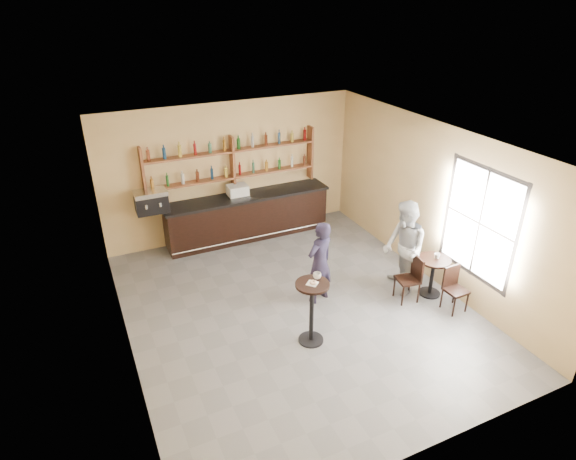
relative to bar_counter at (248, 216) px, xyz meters
name	(u,v)px	position (x,y,z in m)	size (l,w,h in m)	color
floor	(296,308)	(-0.24, -3.15, -0.54)	(7.00, 7.00, 0.00)	slate
ceiling	(298,143)	(-0.24, -3.15, 2.66)	(7.00, 7.00, 0.00)	white
wall_back	(231,171)	(-0.24, 0.35, 1.06)	(7.00, 7.00, 0.00)	tan
wall_front	(430,359)	(-0.24, -6.65, 1.06)	(7.00, 7.00, 0.00)	tan
wall_left	(118,272)	(-3.24, -3.15, 1.06)	(7.00, 7.00, 0.00)	tan
wall_right	(434,204)	(2.76, -3.15, 1.06)	(7.00, 7.00, 0.00)	tan
window_pane	(480,223)	(2.76, -4.35, 1.16)	(2.00, 2.00, 0.00)	white
window_frame	(479,223)	(2.75, -4.35, 1.16)	(0.04, 1.70, 2.10)	black
shelf_unit	(233,164)	(-0.24, 0.22, 1.27)	(4.00, 0.26, 1.40)	brown
liquor_bottles	(232,157)	(-0.24, 0.22, 1.44)	(3.68, 0.10, 1.00)	#8C5919
bar_counter	(248,216)	(0.00, 0.00, 0.00)	(3.98, 0.78, 1.08)	black
espresso_machine	(151,201)	(-2.17, 0.00, 0.78)	(0.68, 0.44, 0.48)	black
pastry_case	(238,191)	(-0.22, 0.00, 0.68)	(0.47, 0.38, 0.28)	silver
pedestal_table	(312,313)	(-0.41, -4.08, 0.04)	(0.56, 0.56, 1.16)	black
napkin	(312,283)	(-0.41, -4.08, 0.62)	(0.17, 0.17, 0.00)	white
donut	(313,282)	(-0.40, -4.09, 0.65)	(0.12, 0.12, 0.04)	#C27B47
cup_pedestal	(317,276)	(-0.27, -3.98, 0.67)	(0.13, 0.13, 0.11)	white
man_main	(320,263)	(0.28, -3.06, 0.29)	(0.60, 0.40, 1.65)	black
cafe_table	(432,277)	(2.36, -3.82, -0.14)	(0.63, 0.63, 0.79)	black
cup_cafe	(437,256)	(2.41, -3.82, 0.31)	(0.11, 0.11, 0.10)	white
chair_west	(408,279)	(1.81, -3.77, -0.08)	(0.39, 0.39, 0.91)	black
chair_south	(456,290)	(2.41, -4.42, -0.10)	(0.38, 0.38, 0.87)	black
patron_second	(404,248)	(1.91, -3.44, 0.40)	(0.92, 0.71, 1.89)	#A1A2A6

